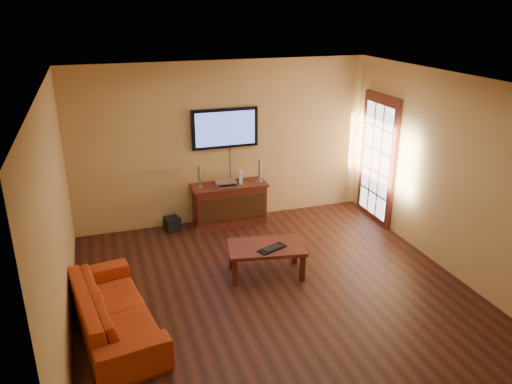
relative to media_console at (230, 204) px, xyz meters
name	(u,v)px	position (x,y,z in m)	size (l,w,h in m)	color
ground_plane	(274,291)	(-0.02, -2.25, -0.36)	(5.00, 5.00, 0.00)	black
room_walls	(260,154)	(-0.02, -1.63, 1.33)	(5.00, 5.00, 5.00)	tan
french_door	(377,161)	(2.44, -0.55, 0.69)	(0.07, 1.02, 2.22)	#45170F
media_console	(230,204)	(0.00, 0.00, 0.00)	(1.26, 0.48, 0.71)	#45170F
television	(225,128)	(0.00, 0.20, 1.26)	(1.11, 0.08, 0.66)	black
coffee_table	(266,250)	(0.02, -1.79, 0.02)	(1.13, 0.80, 0.43)	#45170F
sofa	(113,302)	(-2.04, -2.47, 0.02)	(1.94, 0.57, 0.76)	#AD3713
speaker_left	(200,178)	(-0.49, 0.00, 0.52)	(0.10, 0.10, 0.37)	silver
speaker_right	(260,171)	(0.53, -0.01, 0.53)	(0.11, 0.11, 0.39)	silver
av_receiver	(226,183)	(-0.07, -0.04, 0.39)	(0.34, 0.24, 0.08)	silver
game_console	(241,177)	(0.21, 0.01, 0.45)	(0.04, 0.15, 0.21)	white
subwoofer	(172,224)	(-0.98, 0.02, -0.24)	(0.23, 0.23, 0.23)	black
bottle	(198,233)	(-0.64, -0.39, -0.27)	(0.06, 0.06, 0.19)	white
keyboard	(272,248)	(0.07, -1.91, 0.08)	(0.44, 0.30, 0.02)	black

